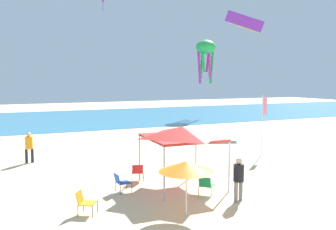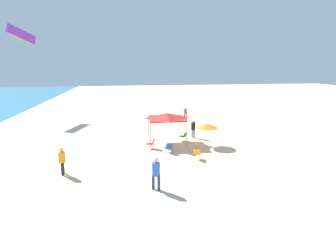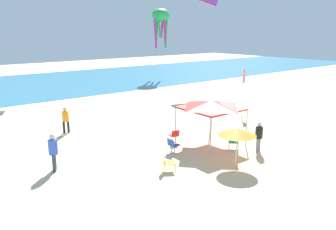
{
  "view_description": "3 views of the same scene",
  "coord_description": "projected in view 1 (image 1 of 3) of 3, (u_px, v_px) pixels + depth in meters",
  "views": [
    {
      "loc": [
        -8.37,
        -12.66,
        4.71
      ],
      "look_at": [
        -1.99,
        1.67,
        3.13
      ],
      "focal_mm": 38.17,
      "sensor_mm": 36.0,
      "label": 1
    },
    {
      "loc": [
        -24.19,
        4.34,
        6.93
      ],
      "look_at": [
        -1.47,
        1.06,
        2.46
      ],
      "focal_mm": 28.63,
      "sensor_mm": 36.0,
      "label": 2
    },
    {
      "loc": [
        -15.69,
        -12.45,
        6.65
      ],
      "look_at": [
        -2.55,
        3.98,
        1.38
      ],
      "focal_mm": 36.29,
      "sensor_mm": 36.0,
      "label": 3
    }
  ],
  "objects": [
    {
      "name": "kite_parafoil_purple",
      "position": [
        244.0,
        22.0,
        36.05
      ],
      "size": [
        3.4,
        2.51,
        2.39
      ],
      "rotation": [
        0.0,
        0.0,
        5.64
      ],
      "color": "purple"
    },
    {
      "name": "canopy_tent",
      "position": [
        182.0,
        133.0,
        15.59
      ],
      "size": [
        3.07,
        3.15,
        2.65
      ],
      "rotation": [
        0.0,
        0.0,
        -0.02
      ],
      "color": "#B7B7BC",
      "rests_on": "ground"
    },
    {
      "name": "banner_flag",
      "position": [
        263.0,
        119.0,
        21.89
      ],
      "size": [
        0.36,
        0.06,
        3.74
      ],
      "color": "silver",
      "rests_on": "ground"
    },
    {
      "name": "kite_octopus_green",
      "position": [
        206.0,
        50.0,
        44.61
      ],
      "size": [
        2.45,
        2.45,
        5.44
      ],
      "rotation": [
        0.0,
        0.0,
        3.83
      ],
      "color": "green"
    },
    {
      "name": "ground",
      "position": [
        226.0,
        190.0,
        15.37
      ],
      "size": [
        120.0,
        120.0,
        0.1
      ],
      "primitive_type": "cube",
      "color": "beige"
    },
    {
      "name": "ocean_strip",
      "position": [
        86.0,
        118.0,
        43.42
      ],
      "size": [
        120.0,
        22.59,
        0.02
      ],
      "primitive_type": "cube",
      "color": "teal",
      "rests_on": "ground"
    },
    {
      "name": "folding_chair_near_cooler",
      "position": [
        84.0,
        201.0,
        12.46
      ],
      "size": [
        0.8,
        0.77,
        0.82
      ],
      "rotation": [
        0.0,
        0.0,
        1.02
      ],
      "color": "black",
      "rests_on": "ground"
    },
    {
      "name": "person_near_umbrella",
      "position": [
        29.0,
        145.0,
        20.1
      ],
      "size": [
        0.47,
        0.42,
        1.76
      ],
      "rotation": [
        0.0,
        0.0,
        0.08
      ],
      "color": "black",
      "rests_on": "ground"
    },
    {
      "name": "folding_chair_facing_ocean",
      "position": [
        206.0,
        184.0,
        14.44
      ],
      "size": [
        0.8,
        0.81,
        0.82
      ],
      "rotation": [
        0.0,
        0.0,
        2.37
      ],
      "color": "black",
      "rests_on": "ground"
    },
    {
      "name": "folding_chair_left_of_tent",
      "position": [
        138.0,
        171.0,
        16.52
      ],
      "size": [
        0.68,
        0.75,
        0.82
      ],
      "rotation": [
        0.0,
        0.0,
        2.83
      ],
      "color": "black",
      "rests_on": "ground"
    },
    {
      "name": "folding_chair_right_of_tent",
      "position": [
        121.0,
        181.0,
        14.87
      ],
      "size": [
        0.68,
        0.6,
        0.82
      ],
      "rotation": [
        0.0,
        0.0,
        1.69
      ],
      "color": "black",
      "rests_on": "ground"
    },
    {
      "name": "beach_umbrella",
      "position": [
        186.0,
        166.0,
        12.16
      ],
      "size": [
        1.91,
        1.91,
        1.94
      ],
      "color": "silver",
      "rests_on": "ground"
    },
    {
      "name": "person_kite_handler",
      "position": [
        239.0,
        176.0,
        13.75
      ],
      "size": [
        0.44,
        0.41,
        1.72
      ],
      "rotation": [
        0.0,
        0.0,
        3.48
      ],
      "color": "slate",
      "rests_on": "ground"
    }
  ]
}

